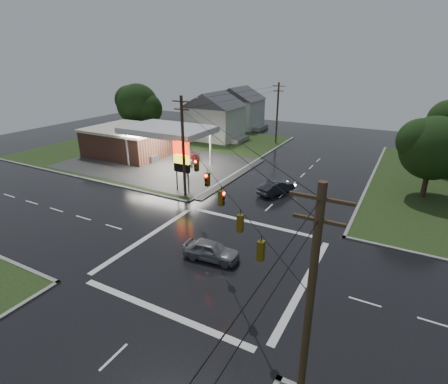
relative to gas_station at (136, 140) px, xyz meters
The scene contains 15 objects.
ground 32.46m from the gas_station, 37.50° to the right, with size 120.00×120.00×0.00m, color black.
grass_nw 6.79m from the gas_station, 92.95° to the left, with size 36.00×36.00×0.08m, color black.
gas_station is the anchor object (origin of this frame).
pylon_sign 17.81m from the gas_station, 31.22° to the right, with size 2.00×0.35×6.00m.
utility_pole_nw 19.38m from the gas_station, 32.23° to the right, with size 2.20×0.32×11.00m.
utility_pole_se 45.83m from the gas_station, 39.70° to the right, with size 2.20×0.32×11.00m.
utility_pole_n 24.60m from the gas_station, 48.53° to the left, with size 2.20×0.32×10.50m.
traffic_signals 32.63m from the gas_station, 37.50° to the right, with size 26.87×26.87×1.47m.
house_near 17.07m from the gas_station, 73.83° to the left, with size 11.05×8.48×8.60m.
house_far 28.61m from the gas_station, 82.50° to the left, with size 11.05×8.48×8.60m.
tree_nw_behind 13.63m from the gas_station, 128.42° to the left, with size 8.93×7.60×10.00m.
tree_ne_near 40.00m from the gas_station, ahead, with size 7.99×6.80×8.98m.
car_north 25.36m from the gas_station, 10.53° to the right, with size 1.65×4.74×1.56m, color black.
car_crossing 32.38m from the gas_station, 38.30° to the right, with size 1.79×4.46×1.52m, color slate.
car_pump 9.65m from the gas_station, ahead, with size 1.78×4.39×1.27m, color #591814.
Camera 1 is at (11.78, -20.44, 14.86)m, focal length 28.00 mm.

